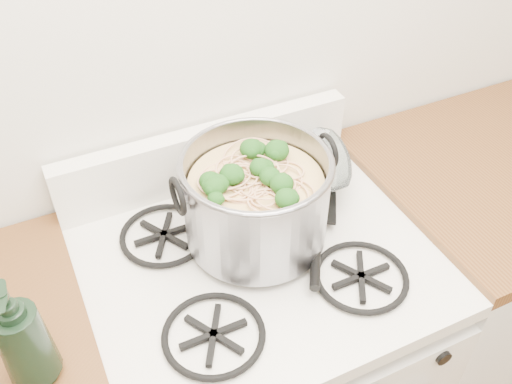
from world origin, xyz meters
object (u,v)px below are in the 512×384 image
object	(u,v)px
gas_range	(259,372)
bottle	(21,335)
glass_bowl	(294,174)
stock_pot	(256,201)
spatula	(317,205)

from	to	relation	value
gas_range	bottle	bearing A→B (deg)	-169.27
gas_range	bottle	xyz separation A→B (m)	(-0.49, -0.09, 0.60)
gas_range	bottle	size ratio (longest dim) A/B	3.82
glass_bowl	stock_pot	bearing A→B (deg)	-141.41
glass_bowl	bottle	size ratio (longest dim) A/B	0.45
glass_bowl	bottle	world-z (taller)	bottle
gas_range	bottle	distance (m)	0.78
bottle	stock_pot	bearing A→B (deg)	19.58
gas_range	spatula	world-z (taller)	spatula
gas_range	bottle	world-z (taller)	bottle
gas_range	spatula	size ratio (longest dim) A/B	2.98
spatula	bottle	distance (m)	0.70
gas_range	stock_pot	size ratio (longest dim) A/B	2.60
glass_bowl	bottle	distance (m)	0.74
spatula	glass_bowl	size ratio (longest dim) A/B	2.83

